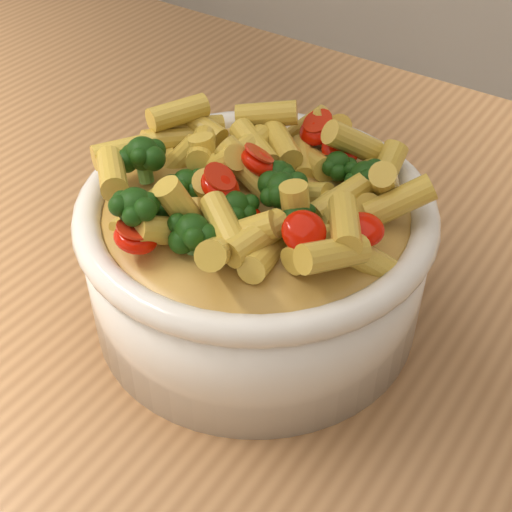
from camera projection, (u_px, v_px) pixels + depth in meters
The scene contains 3 objects.
table at pixel (223, 359), 0.63m from camera, with size 1.20×0.80×0.90m.
serving_bowl at pixel (256, 255), 0.50m from camera, with size 0.24×0.24×0.10m.
pasta_salad at pixel (256, 179), 0.45m from camera, with size 0.19×0.19×0.04m.
Camera 1 is at (0.26, -0.32, 1.28)m, focal length 50.00 mm.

